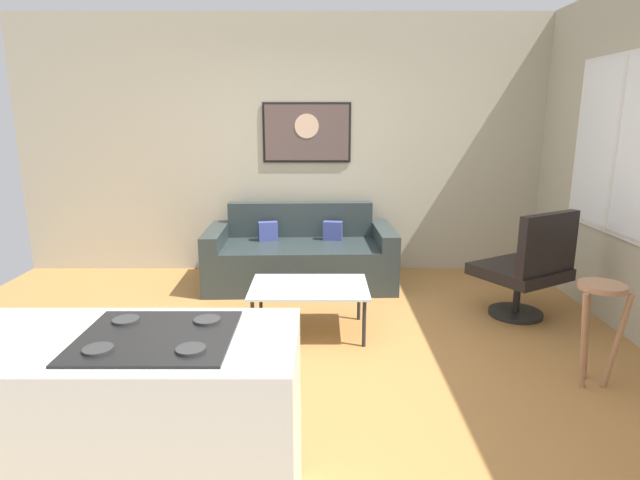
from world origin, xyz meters
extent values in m
cube|color=#A9723B|center=(0.00, 0.00, -0.02)|extent=(6.40, 6.40, 0.04)
cube|color=#B0A990|center=(0.00, 2.42, 1.40)|extent=(6.40, 0.05, 2.80)
cube|color=#283233|center=(-0.06, 1.82, 0.22)|extent=(1.60, 0.96, 0.44)
cube|color=#283233|center=(-0.07, 2.19, 0.63)|extent=(1.57, 0.21, 0.37)
cube|color=#283233|center=(-0.93, 1.79, 0.30)|extent=(0.21, 0.92, 0.60)
cube|color=#283233|center=(0.82, 1.84, 0.30)|extent=(0.21, 0.92, 0.60)
cube|color=#394589|center=(-0.41, 1.97, 0.54)|extent=(0.22, 0.14, 0.20)
cube|color=#394589|center=(0.28, 1.99, 0.54)|extent=(0.21, 0.13, 0.20)
cube|color=silver|center=(0.06, 0.57, 0.39)|extent=(0.95, 0.65, 0.02)
cylinder|color=#232326|center=(-0.37, 0.30, 0.19)|extent=(0.03, 0.03, 0.38)
cylinder|color=#232326|center=(0.48, 0.30, 0.19)|extent=(0.03, 0.03, 0.38)
cylinder|color=#232326|center=(-0.37, 0.84, 0.19)|extent=(0.03, 0.03, 0.38)
cylinder|color=#232326|center=(0.48, 0.84, 0.19)|extent=(0.03, 0.03, 0.38)
cylinder|color=black|center=(1.89, 0.94, 0.02)|extent=(0.46, 0.46, 0.04)
cylinder|color=black|center=(1.89, 0.94, 0.23)|extent=(0.06, 0.06, 0.38)
cube|color=black|center=(1.89, 0.94, 0.41)|extent=(0.90, 0.89, 0.10)
cube|color=black|center=(2.02, 0.72, 0.71)|extent=(0.61, 0.41, 0.51)
cylinder|color=#A37351|center=(1.94, -0.28, 0.68)|extent=(0.29, 0.29, 0.03)
cylinder|color=#A37351|center=(1.94, -0.15, 0.33)|extent=(0.04, 0.12, 0.66)
cylinder|color=#A37351|center=(1.83, -0.34, 0.33)|extent=(0.12, 0.09, 0.66)
cylinder|color=#A37351|center=(2.04, -0.34, 0.33)|extent=(0.12, 0.09, 0.66)
cube|color=silver|center=(-0.81, -1.52, 0.44)|extent=(1.72, 0.65, 0.88)
cube|color=black|center=(-0.50, -1.52, 0.89)|extent=(0.60, 0.52, 0.01)
cylinder|color=#2D2D2D|center=(-0.67, -1.66, 0.90)|extent=(0.11, 0.11, 0.01)
cylinder|color=#2D2D2D|center=(-0.33, -1.66, 0.90)|extent=(0.11, 0.11, 0.01)
cylinder|color=#2D2D2D|center=(-0.67, -1.38, 0.90)|extent=(0.11, 0.11, 0.01)
cylinder|color=#2D2D2D|center=(-0.33, -1.38, 0.90)|extent=(0.11, 0.11, 0.01)
cube|color=black|center=(0.00, 2.39, 1.55)|extent=(0.97, 0.01, 0.65)
cube|color=brown|center=(0.00, 2.38, 1.55)|extent=(0.92, 0.02, 0.60)
cylinder|color=beige|center=(0.00, 2.37, 1.63)|extent=(0.26, 0.01, 0.26)
cube|color=silver|center=(2.59, 0.90, 1.50)|extent=(0.02, 1.41, 1.47)
cube|color=white|center=(2.58, 0.90, 1.50)|extent=(0.01, 1.33, 1.39)
cube|color=silver|center=(2.58, 0.90, 1.50)|extent=(0.01, 0.04, 1.39)
camera|label=1|loc=(0.14, -3.41, 1.73)|focal=29.15mm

